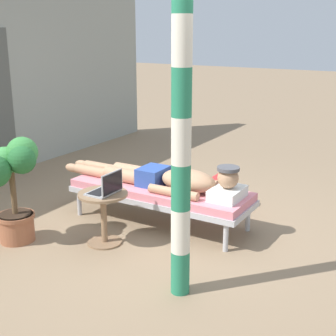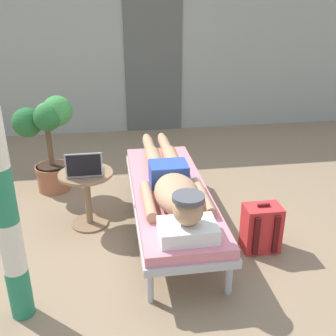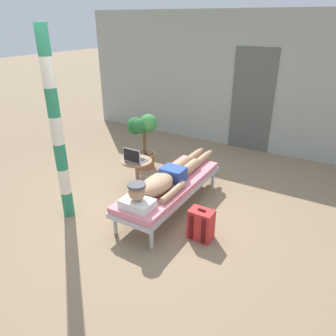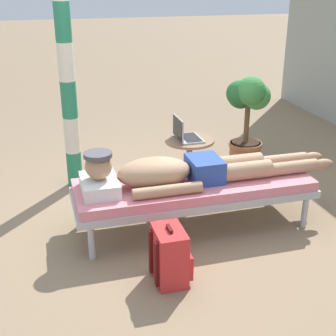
% 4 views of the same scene
% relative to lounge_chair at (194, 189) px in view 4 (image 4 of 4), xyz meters
% --- Properties ---
extents(ground_plane, '(40.00, 40.00, 0.00)m').
position_rel_lounge_chair_xyz_m(ground_plane, '(-0.16, -0.14, -0.35)').
color(ground_plane, '#8C7256').
extents(lounge_chair, '(0.66, 2.00, 0.42)m').
position_rel_lounge_chair_xyz_m(lounge_chair, '(0.00, 0.00, 0.00)').
color(lounge_chair, '#B7B7BC').
rests_on(lounge_chair, ground).
extents(person_reclining, '(0.53, 2.17, 0.33)m').
position_rel_lounge_chair_xyz_m(person_reclining, '(0.00, -0.11, 0.17)').
color(person_reclining, white).
rests_on(person_reclining, lounge_chair).
extents(side_table, '(0.48, 0.48, 0.52)m').
position_rel_lounge_chair_xyz_m(side_table, '(-0.72, 0.20, 0.01)').
color(side_table, '#8C6B4C').
rests_on(side_table, ground).
extents(laptop, '(0.31, 0.24, 0.23)m').
position_rel_lounge_chair_xyz_m(laptop, '(-0.72, 0.15, 0.24)').
color(laptop, '#A5A8AD').
rests_on(laptop, side_table).
extents(backpack, '(0.30, 0.26, 0.42)m').
position_rel_lounge_chair_xyz_m(backpack, '(0.70, -0.41, -0.15)').
color(backpack, red).
rests_on(backpack, ground).
extents(potted_plant, '(0.62, 0.50, 1.04)m').
position_rel_lounge_chair_xyz_m(potted_plant, '(-1.13, 0.98, 0.29)').
color(potted_plant, '#9E5B3D').
rests_on(potted_plant, ground).
extents(porch_post, '(0.15, 0.15, 2.49)m').
position_rel_lounge_chair_xyz_m(porch_post, '(-1.13, -0.89, 0.90)').
color(porch_post, '#267F59').
rests_on(porch_post, ground).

